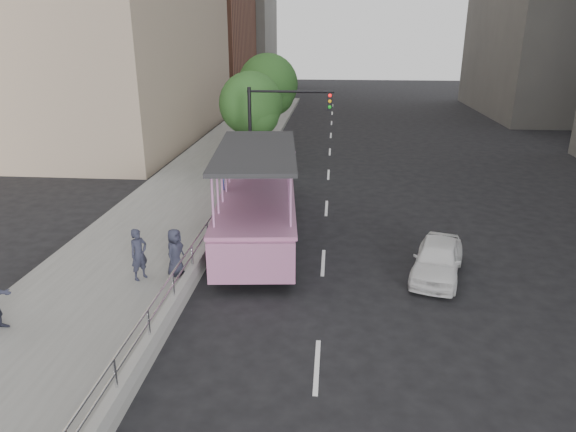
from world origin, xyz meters
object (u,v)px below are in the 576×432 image
at_px(car, 438,259).
at_px(street_tree_near, 252,106).
at_px(pedestrian_far, 175,252).
at_px(street_tree_far, 269,87).
at_px(duck_boat, 259,197).
at_px(parking_sign, 223,191).
at_px(pedestrian_near, 139,254).
at_px(traffic_signal, 274,123).

height_order(car, street_tree_near, street_tree_near).
relative_size(pedestrian_far, street_tree_far, 0.24).
bearing_deg(duck_boat, parking_sign, -148.32).
bearing_deg(street_tree_far, duck_boat, -84.64).
bearing_deg(pedestrian_near, parking_sign, 11.56).
relative_size(car, pedestrian_near, 2.19).
bearing_deg(street_tree_far, parking_sign, -89.62).
xyz_separation_m(traffic_signal, street_tree_far, (-1.40, 9.43, 0.81)).
distance_m(parking_sign, street_tree_near, 9.88).
xyz_separation_m(pedestrian_far, parking_sign, (0.67, 4.24, 0.75)).
bearing_deg(street_tree_near, duck_boat, -79.81).
xyz_separation_m(street_tree_near, street_tree_far, (0.20, 6.00, 0.49)).
distance_m(car, street_tree_far, 20.57).
bearing_deg(parking_sign, street_tree_near, 91.80).
height_order(traffic_signal, street_tree_near, street_tree_near).
height_order(parking_sign, street_tree_far, street_tree_far).
bearing_deg(traffic_signal, street_tree_near, 114.98).
bearing_deg(duck_boat, street_tree_near, 100.19).
relative_size(pedestrian_far, parking_sign, 0.53).
bearing_deg(pedestrian_near, car, -48.31).
relative_size(pedestrian_far, street_tree_near, 0.27).
relative_size(duck_boat, car, 3.10).
height_order(parking_sign, traffic_signal, traffic_signal).
distance_m(duck_boat, pedestrian_near, 6.19).
bearing_deg(traffic_signal, street_tree_far, 98.43).
bearing_deg(street_tree_near, parking_sign, -88.20).
height_order(car, pedestrian_near, pedestrian_near).
relative_size(pedestrian_near, street_tree_far, 0.26).
height_order(duck_boat, traffic_signal, traffic_signal).
xyz_separation_m(pedestrian_far, traffic_signal, (1.96, 10.48, 2.42)).
xyz_separation_m(parking_sign, traffic_signal, (1.29, 6.24, 1.66)).
xyz_separation_m(parking_sign, street_tree_far, (-0.10, 15.67, 2.47)).
relative_size(duck_boat, pedestrian_near, 6.79).
xyz_separation_m(duck_boat, street_tree_far, (-1.39, 14.87, 2.94)).
bearing_deg(pedestrian_near, traffic_signal, 16.44).
bearing_deg(street_tree_far, pedestrian_near, -94.53).
xyz_separation_m(pedestrian_near, traffic_signal, (3.00, 10.85, 2.36)).
bearing_deg(street_tree_far, traffic_signal, -81.57).
bearing_deg(street_tree_far, pedestrian_far, -91.62).
bearing_deg(car, traffic_signal, 141.46).
bearing_deg(pedestrian_far, duck_boat, -5.32).
distance_m(car, pedestrian_near, 9.63).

